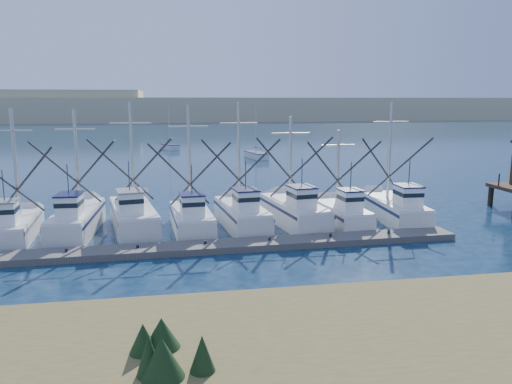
% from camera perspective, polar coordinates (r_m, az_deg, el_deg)
% --- Properties ---
extents(ground, '(500.00, 500.00, 0.00)m').
position_cam_1_polar(ground, '(26.48, 10.30, -9.59)').
color(ground, '#0B1C32').
rests_on(ground, ground).
extents(floating_dock, '(30.49, 2.90, 0.41)m').
position_cam_1_polar(floating_dock, '(30.73, -3.94, -6.21)').
color(floating_dock, '#5E5954').
rests_on(floating_dock, ground).
extents(dune_ridge, '(360.00, 60.00, 10.00)m').
position_cam_1_polar(dune_ridge, '(233.49, -7.91, 9.39)').
color(dune_ridge, tan).
rests_on(dune_ridge, ground).
extents(trawler_fleet, '(29.61, 8.59, 8.86)m').
position_cam_1_polar(trawler_fleet, '(35.26, -4.36, -2.71)').
color(trawler_fleet, silver).
rests_on(trawler_fleet, ground).
extents(sailboat_near, '(3.04, 6.23, 8.10)m').
position_cam_1_polar(sailboat_near, '(78.28, 0.03, 4.22)').
color(sailboat_near, silver).
rests_on(sailboat_near, ground).
extents(sailboat_far, '(3.59, 5.05, 8.10)m').
position_cam_1_polar(sailboat_far, '(93.63, -9.86, 5.10)').
color(sailboat_far, silver).
rests_on(sailboat_far, ground).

